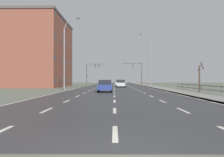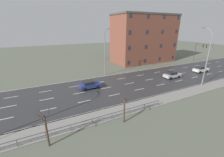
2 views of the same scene
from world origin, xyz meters
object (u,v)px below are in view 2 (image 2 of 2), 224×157
(traffic_signal_left, at_px, (199,49))
(brick_building, at_px, (144,39))
(car_far_left, at_px, (172,75))
(car_far_right, at_px, (201,69))
(car_near_left, at_px, (90,85))
(street_lamp_midground, at_px, (207,59))
(street_lamp_left_bank, at_px, (105,53))

(traffic_signal_left, height_order, brick_building, brick_building)
(car_far_left, relative_size, brick_building, 0.20)
(car_far_right, distance_m, car_near_left, 29.84)
(car_far_right, relative_size, car_far_left, 1.01)
(traffic_signal_left, distance_m, car_far_left, 22.10)
(street_lamp_midground, height_order, car_far_left, street_lamp_midground)
(street_lamp_midground, relative_size, street_lamp_left_bank, 1.02)
(street_lamp_midground, xyz_separation_m, car_far_right, (-6.16, 8.87, -4.74))
(street_lamp_left_bank, height_order, brick_building, brick_building)
(traffic_signal_left, height_order, car_far_right, traffic_signal_left)
(street_lamp_left_bank, xyz_separation_m, car_far_left, (8.82, 13.12, -4.59))
(traffic_signal_left, bearing_deg, street_lamp_midground, -53.06)
(brick_building, bearing_deg, traffic_signal_left, 57.65)
(street_lamp_left_bank, height_order, traffic_signal_left, street_lamp_left_bank)
(street_lamp_midground, height_order, street_lamp_left_bank, street_lamp_midground)
(car_near_left, bearing_deg, brick_building, 121.49)
(street_lamp_left_bank, distance_m, traffic_signal_left, 33.46)
(street_lamp_left_bank, distance_m, car_far_left, 16.46)
(car_far_right, relative_size, brick_building, 0.20)
(street_lamp_left_bank, height_order, car_far_right, street_lamp_left_bank)
(street_lamp_left_bank, relative_size, car_near_left, 2.68)
(car_far_right, bearing_deg, car_far_left, -86.81)
(street_lamp_midground, relative_size, car_far_right, 2.69)
(street_lamp_left_bank, xyz_separation_m, brick_building, (-8.87, 18.04, 2.23))
(street_lamp_midground, relative_size, car_near_left, 2.74)
(traffic_signal_left, bearing_deg, car_far_right, -51.20)
(traffic_signal_left, relative_size, car_far_left, 1.53)
(traffic_signal_left, bearing_deg, car_far_left, -68.67)
(street_lamp_midground, xyz_separation_m, brick_building, (-23.79, 3.28, 2.09))
(traffic_signal_left, xyz_separation_m, car_far_right, (7.88, -9.80, -3.56))
(street_lamp_midground, bearing_deg, brick_building, 172.16)
(street_lamp_left_bank, bearing_deg, street_lamp_midground, 44.69)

